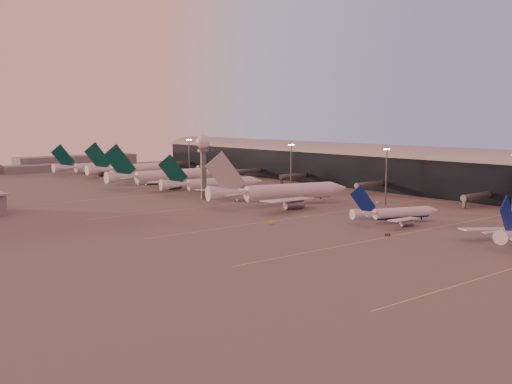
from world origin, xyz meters
TOP-DOWN VIEW (x-y plane):
  - ground at (0.00, 0.00)m, footprint 700.00×700.00m
  - taxiway_markings at (30.00, 56.00)m, footprint 180.00×185.25m
  - terminal at (107.88, 110.09)m, footprint 57.00×362.00m
  - radar_tower at (5.00, 120.00)m, footprint 6.40×6.40m
  - mast_b at (55.00, 55.00)m, footprint 3.60×0.56m
  - mast_c at (50.00, 110.00)m, footprint 3.60×0.56m
  - mast_d at (48.00, 200.00)m, footprint 3.60×0.56m
  - distant_horizon at (2.62, 325.14)m, footprint 165.00×37.50m
  - narrowbody_mid at (23.45, 24.64)m, footprint 35.17×27.60m
  - widebody_white at (20.79, 83.92)m, footprint 66.21×52.44m
  - greentail_a at (20.77, 134.68)m, footprint 54.60×43.66m
  - greentail_b at (16.38, 176.01)m, footprint 66.38×53.53m
  - greentail_c at (26.66, 229.56)m, footprint 63.59×51.39m
  - greentail_d at (16.42, 265.16)m, footprint 57.53×46.45m
  - gsv_tug_mid at (2.12, 10.96)m, footprint 3.71×3.79m
  - gsv_truck_b at (60.47, 36.84)m, footprint 4.99×2.43m
  - gsv_truck_c at (-12.81, 50.53)m, footprint 5.54×5.57m
  - gsv_catering_b at (56.69, 60.74)m, footprint 4.77×2.89m
  - gsv_tug_far at (12.15, 103.91)m, footprint 3.29×3.99m
  - gsv_tug_hangar at (54.14, 157.74)m, footprint 3.43×2.45m

SIDE VIEW (x-z plane):
  - ground at x=0.00m, z-range 0.00..0.00m
  - taxiway_markings at x=30.00m, z-range 0.00..0.02m
  - gsv_tug_hangar at x=54.14m, z-range 0.01..0.90m
  - gsv_tug_mid at x=2.12m, z-range 0.01..0.96m
  - gsv_tug_far at x=12.15m, z-range 0.01..1.00m
  - gsv_truck_b at x=60.47m, z-range 0.02..1.95m
  - gsv_truck_c at x=-12.81m, z-range 0.02..2.36m
  - gsv_catering_b at x=56.69m, z-range 0.00..3.64m
  - narrowbody_mid at x=23.45m, z-range -4.24..10.00m
  - greentail_a at x=20.77m, z-range -6.49..13.57m
  - greentail_d at x=16.42m, z-range -6.76..14.14m
  - distant_horizon at x=2.62m, z-range -0.61..8.39m
  - greentail_c at x=26.66m, z-range -7.47..15.64m
  - widebody_white at x=20.79m, z-range -7.74..15.96m
  - greentail_b at x=16.38m, z-range -7.79..16.30m
  - terminal at x=107.88m, z-range -1.00..22.04m
  - mast_b at x=55.00m, z-range 1.24..26.24m
  - mast_c at x=50.00m, z-range 1.24..26.24m
  - mast_d at x=48.00m, z-range 1.24..26.24m
  - radar_tower at x=5.00m, z-range 5.40..36.50m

